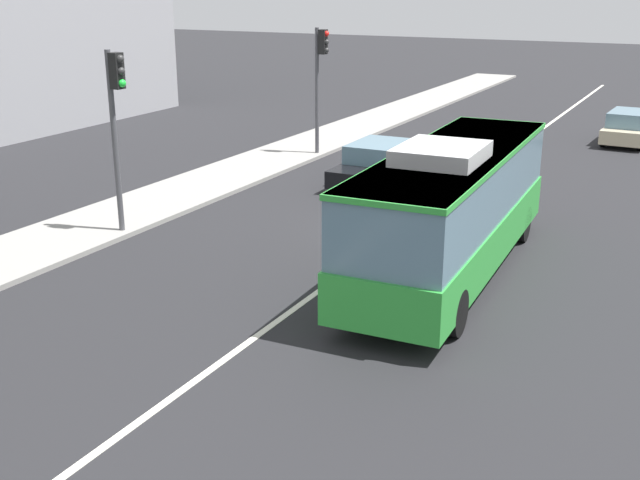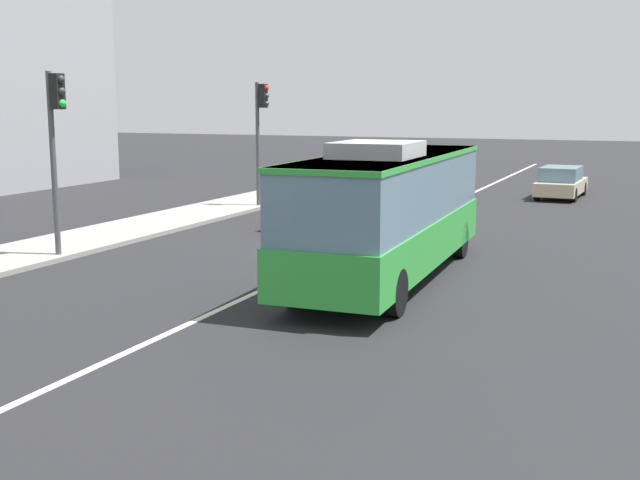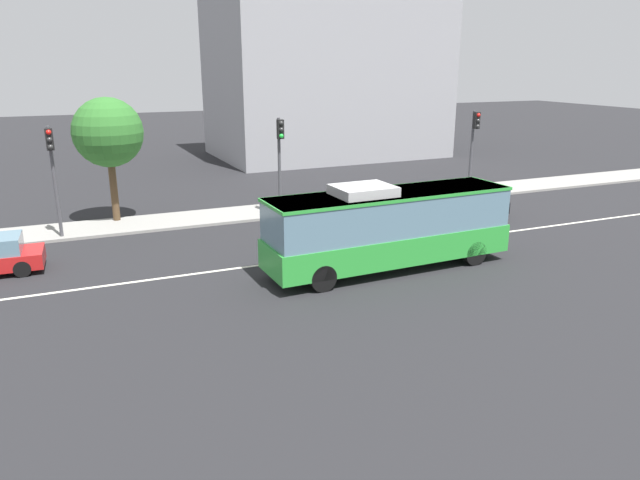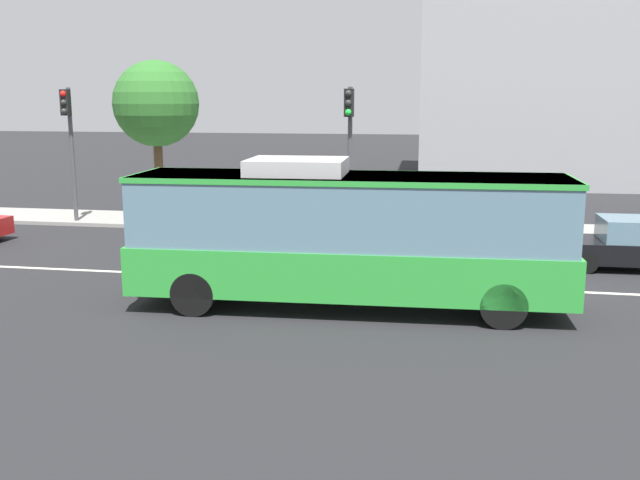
{
  "view_description": "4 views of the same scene",
  "coord_description": "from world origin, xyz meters",
  "px_view_note": "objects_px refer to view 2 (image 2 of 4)",
  "views": [
    {
      "loc": [
        -20.56,
        -7.84,
        6.9
      ],
      "look_at": [
        -5.02,
        0.22,
        1.1
      ],
      "focal_mm": 43.73,
      "sensor_mm": 36.0,
      "label": 1
    },
    {
      "loc": [
        -21.41,
        -8.4,
        4.3
      ],
      "look_at": [
        -4.19,
        -0.97,
        1.08
      ],
      "focal_mm": 44.36,
      "sensor_mm": 36.0,
      "label": 2
    },
    {
      "loc": [
        -14.07,
        -21.67,
        7.89
      ],
      "look_at": [
        -4.93,
        -0.02,
        0.77
      ],
      "focal_mm": 32.99,
      "sensor_mm": 36.0,
      "label": 3
    },
    {
      "loc": [
        -0.76,
        -18.56,
        4.82
      ],
      "look_at": [
        -3.82,
        -1.42,
        1.4
      ],
      "focal_mm": 40.74,
      "sensor_mm": 36.0,
      "label": 4
    }
  ],
  "objects_px": {
    "sedan_beige": "(561,182)",
    "traffic_light_mid_block": "(56,132)",
    "transit_bus": "(390,207)",
    "sedan_black": "(316,204)",
    "traffic_light_near_corner": "(261,123)"
  },
  "relations": [
    {
      "from": "sedan_beige",
      "to": "traffic_light_near_corner",
      "type": "height_order",
      "value": "traffic_light_near_corner"
    },
    {
      "from": "sedan_black",
      "to": "traffic_light_mid_block",
      "type": "xyz_separation_m",
      "value": [
        -8.92,
        3.89,
        2.84
      ]
    },
    {
      "from": "transit_bus",
      "to": "traffic_light_mid_block",
      "type": "relative_size",
      "value": 1.94
    },
    {
      "from": "traffic_light_near_corner",
      "to": "traffic_light_mid_block",
      "type": "height_order",
      "value": "same"
    },
    {
      "from": "sedan_beige",
      "to": "sedan_black",
      "type": "xyz_separation_m",
      "value": [
        -12.03,
        7.19,
        0.0
      ]
    },
    {
      "from": "transit_bus",
      "to": "sedan_beige",
      "type": "bearing_deg",
      "value": -7.62
    },
    {
      "from": "transit_bus",
      "to": "sedan_black",
      "type": "bearing_deg",
      "value": 32.61
    },
    {
      "from": "sedan_black",
      "to": "transit_bus",
      "type": "bearing_deg",
      "value": 33.81
    },
    {
      "from": "transit_bus",
      "to": "traffic_light_near_corner",
      "type": "xyz_separation_m",
      "value": [
        10.8,
        9.2,
        1.75
      ]
    },
    {
      "from": "sedan_black",
      "to": "traffic_light_mid_block",
      "type": "bearing_deg",
      "value": -24.6
    },
    {
      "from": "transit_bus",
      "to": "sedan_black",
      "type": "relative_size",
      "value": 2.23
    },
    {
      "from": "sedan_beige",
      "to": "traffic_light_mid_block",
      "type": "xyz_separation_m",
      "value": [
        -20.95,
        11.08,
        2.84
      ]
    },
    {
      "from": "transit_bus",
      "to": "traffic_light_mid_block",
      "type": "bearing_deg",
      "value": 95.49
    },
    {
      "from": "transit_bus",
      "to": "traffic_light_mid_block",
      "type": "xyz_separation_m",
      "value": [
        -1.25,
        9.22,
        1.75
      ]
    },
    {
      "from": "transit_bus",
      "to": "sedan_beige",
      "type": "distance_m",
      "value": 19.81
    }
  ]
}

